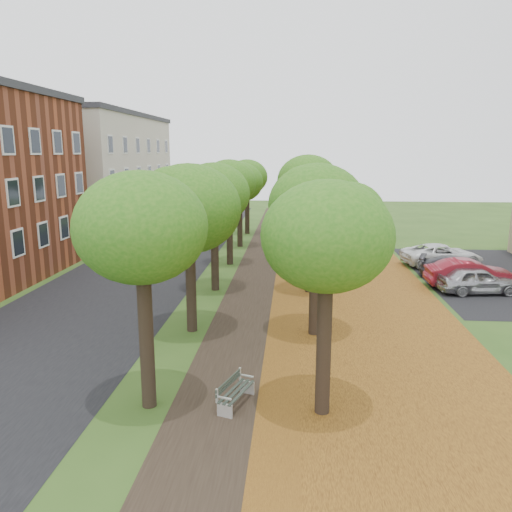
% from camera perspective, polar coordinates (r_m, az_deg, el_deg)
% --- Properties ---
extents(ground, '(120.00, 120.00, 0.00)m').
position_cam_1_polar(ground, '(14.47, -3.28, -16.99)').
color(ground, '#2D4C19').
rests_on(ground, ground).
extents(street_asphalt, '(8.00, 70.00, 0.01)m').
position_cam_1_polar(street_asphalt, '(29.88, -13.86, -1.99)').
color(street_asphalt, black).
rests_on(street_asphalt, ground).
extents(footpath, '(3.20, 70.00, 0.01)m').
position_cam_1_polar(footpath, '(28.48, 0.65, -2.32)').
color(footpath, black).
rests_on(footpath, ground).
extents(leaf_verge, '(7.50, 70.00, 0.01)m').
position_cam_1_polar(leaf_verge, '(28.61, 10.70, -2.46)').
color(leaf_verge, '#99611C').
rests_on(leaf_verge, ground).
extents(parking_lot, '(9.00, 16.00, 0.01)m').
position_cam_1_polar(parking_lot, '(31.66, 25.98, -2.09)').
color(parking_lot, black).
rests_on(parking_lot, ground).
extents(tree_row_west, '(3.60, 33.60, 6.46)m').
position_cam_1_polar(tree_row_west, '(27.91, -3.88, 7.53)').
color(tree_row_west, black).
rests_on(tree_row_west, ground).
extents(tree_row_east, '(3.60, 33.60, 6.46)m').
position_cam_1_polar(tree_row_east, '(27.65, 6.11, 7.45)').
color(tree_row_east, black).
rests_on(tree_row_east, ground).
extents(building_cream, '(10.30, 20.30, 10.40)m').
position_cam_1_polar(building_cream, '(49.29, -18.32, 9.21)').
color(building_cream, beige).
rests_on(building_cream, ground).
extents(bench, '(0.95, 1.66, 0.76)m').
position_cam_1_polar(bench, '(14.46, -2.44, -15.22)').
color(bench, '#2B362E').
rests_on(bench, ground).
extents(car_silver, '(4.11, 2.04, 1.35)m').
position_cam_1_polar(car_silver, '(27.30, 24.00, -2.54)').
color(car_silver, '#A6A6AA').
rests_on(car_silver, ground).
extents(car_red, '(4.51, 1.63, 1.48)m').
position_cam_1_polar(car_red, '(28.22, 23.33, -1.90)').
color(car_red, maroon).
rests_on(car_red, ground).
extents(car_grey, '(4.60, 3.05, 1.24)m').
position_cam_1_polar(car_grey, '(29.95, 22.25, -1.30)').
color(car_grey, '#37363C').
rests_on(car_grey, ground).
extents(car_white, '(5.23, 3.09, 1.36)m').
position_cam_1_polar(car_white, '(33.03, 20.47, 0.11)').
color(car_white, silver).
rests_on(car_white, ground).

